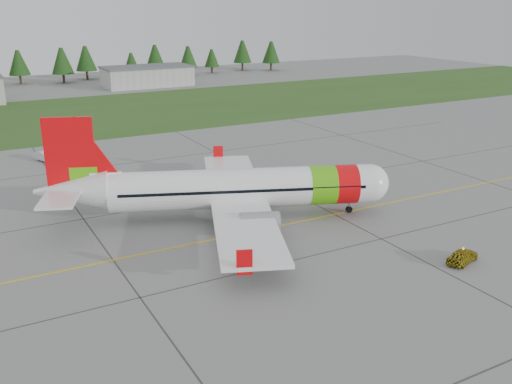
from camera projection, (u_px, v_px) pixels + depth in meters
ground at (297, 259)px, 52.63m from camera, size 320.00×320.00×0.00m
aircraft at (234, 189)px, 61.87m from camera, size 36.63×34.80×11.61m
follow_me_car at (464, 243)px, 51.39m from camera, size 1.67×1.83×3.81m
service_van at (45, 146)px, 84.56m from camera, size 2.11×2.07×4.66m
grass_strip at (89, 114)px, 120.88m from camera, size 320.00×50.00×0.03m
taxi_guideline at (256, 230)px, 59.28m from camera, size 120.00×0.25×0.02m
hangar_east at (147, 77)px, 161.42m from camera, size 24.00×12.00×5.20m
treeline at (42, 66)px, 165.93m from camera, size 160.00×8.00×10.00m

